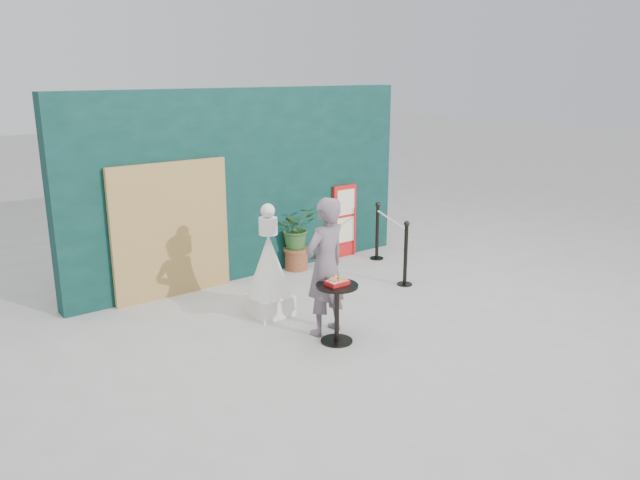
# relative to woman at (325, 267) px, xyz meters

# --- Properties ---
(ground) EXTENTS (60.00, 60.00, 0.00)m
(ground) POSITION_rel_woman_xyz_m (0.46, -0.49, -0.88)
(ground) COLOR #ADAAA5
(ground) RESTS_ON ground
(back_wall) EXTENTS (6.00, 0.30, 3.00)m
(back_wall) POSITION_rel_woman_xyz_m (0.46, 2.66, 0.62)
(back_wall) COLOR black
(back_wall) RESTS_ON ground
(bamboo_fence) EXTENTS (1.80, 0.08, 2.00)m
(bamboo_fence) POSITION_rel_woman_xyz_m (-0.94, 2.45, 0.12)
(bamboo_fence) COLOR tan
(bamboo_fence) RESTS_ON ground
(woman) EXTENTS (0.70, 0.52, 1.77)m
(woman) POSITION_rel_woman_xyz_m (0.00, 0.00, 0.00)
(woman) COLOR slate
(woman) RESTS_ON ground
(menu_board) EXTENTS (0.50, 0.07, 1.30)m
(menu_board) POSITION_rel_woman_xyz_m (2.36, 2.47, -0.23)
(menu_board) COLOR red
(menu_board) RESTS_ON ground
(statue) EXTENTS (0.61, 0.61, 1.56)m
(statue) POSITION_rel_woman_xyz_m (-0.23, 0.94, -0.25)
(statue) COLOR silver
(statue) RESTS_ON ground
(cafe_table) EXTENTS (0.52, 0.52, 0.75)m
(cafe_table) POSITION_rel_woman_xyz_m (-0.06, -0.31, -0.39)
(cafe_table) COLOR black
(cafe_table) RESTS_ON ground
(food_basket) EXTENTS (0.26, 0.19, 0.11)m
(food_basket) POSITION_rel_woman_xyz_m (-0.06, -0.31, -0.10)
(food_basket) COLOR #AE1213
(food_basket) RESTS_ON cafe_table
(planter) EXTENTS (0.64, 0.56, 1.09)m
(planter) POSITION_rel_woman_xyz_m (1.23, 2.37, -0.25)
(planter) COLOR brown
(planter) RESTS_ON ground
(stanchion_barrier) EXTENTS (0.84, 1.54, 1.03)m
(stanchion_barrier) POSITION_rel_woman_xyz_m (2.42, 1.33, -0.39)
(stanchion_barrier) COLOR black
(stanchion_barrier) RESTS_ON ground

